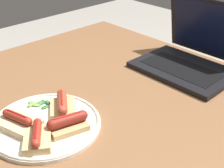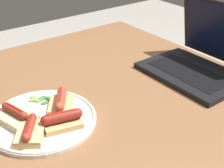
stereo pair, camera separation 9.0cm
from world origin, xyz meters
name	(u,v)px [view 1 (the left image)]	position (x,y,z in m)	size (l,w,h in m)	color
desk	(141,125)	(0.00, 0.00, 0.68)	(1.31, 0.88, 0.75)	brown
laptop	(191,57)	(-0.04, 0.31, 0.79)	(0.33, 0.28, 0.24)	black
plate	(46,124)	(-0.11, -0.26, 0.76)	(0.29, 0.29, 0.02)	silver
sausage_toast_left	(18,122)	(-0.14, -0.32, 0.78)	(0.13, 0.10, 0.04)	#D6B784
sausage_toast_middle	(62,104)	(-0.13, -0.19, 0.78)	(0.11, 0.11, 0.04)	tan
sausage_toast_right	(37,137)	(-0.05, -0.32, 0.78)	(0.11, 0.11, 0.04)	tan
sausage_toast_extra	(68,123)	(-0.05, -0.23, 0.78)	(0.09, 0.11, 0.05)	tan
salad_pile	(38,104)	(-0.20, -0.23, 0.77)	(0.07, 0.06, 0.01)	#387A33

